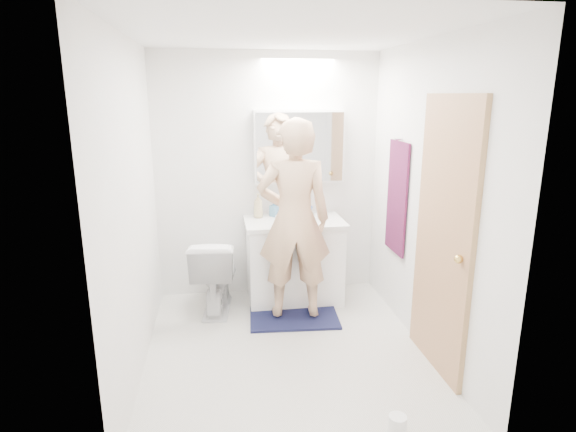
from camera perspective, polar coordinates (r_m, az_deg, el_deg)
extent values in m
plane|color=silver|center=(3.93, -0.17, -15.95)|extent=(2.50, 2.50, 0.00)
plane|color=white|center=(3.41, -0.21, 21.36)|extent=(2.50, 2.50, 0.00)
plane|color=white|center=(4.70, -2.47, 4.77)|extent=(2.50, 0.00, 2.50)
plane|color=white|center=(2.30, 4.47, -5.69)|extent=(2.50, 0.00, 2.50)
plane|color=white|center=(3.49, -18.33, 0.65)|extent=(0.00, 2.50, 2.50)
plane|color=white|center=(3.80, 16.46, 1.86)|extent=(0.00, 2.50, 2.50)
cube|color=white|center=(4.66, 0.74, -5.61)|extent=(0.90, 0.55, 0.78)
cube|color=white|center=(4.54, 0.76, -0.74)|extent=(0.95, 0.58, 0.04)
cylinder|color=white|center=(4.56, 0.70, -0.22)|extent=(0.36, 0.36, 0.03)
cylinder|color=silver|center=(4.72, 0.32, 1.13)|extent=(0.02, 0.02, 0.16)
cube|color=white|center=(4.62, 1.34, 8.39)|extent=(0.88, 0.14, 0.70)
cube|color=silver|center=(4.55, 1.50, 8.28)|extent=(0.84, 0.01, 0.66)
imported|color=white|center=(4.51, -8.79, -6.90)|extent=(0.48, 0.75, 0.72)
cube|color=#141F3F|center=(4.43, 0.71, -12.03)|extent=(0.84, 0.61, 0.02)
imported|color=#D7A981|center=(4.11, 0.75, -0.48)|extent=(0.67, 0.47, 1.77)
cube|color=tan|center=(3.53, 18.31, -2.56)|extent=(0.04, 0.80, 2.00)
sphere|color=gold|center=(3.28, 19.95, -4.93)|extent=(0.06, 0.06, 0.06)
cube|color=#151034|center=(4.30, 13.05, 2.15)|extent=(0.02, 0.42, 1.00)
cylinder|color=silver|center=(4.22, 13.28, 9.06)|extent=(0.07, 0.02, 0.02)
imported|color=tan|center=(4.60, -3.63, 1.26)|extent=(0.12, 0.12, 0.24)
imported|color=#5289B1|center=(4.66, -1.67, 0.95)|extent=(0.10, 0.10, 0.16)
imported|color=#3D65B7|center=(4.70, 2.40, 0.63)|extent=(0.12, 0.12, 0.09)
cylinder|color=white|center=(3.20, 13.12, -23.26)|extent=(0.11, 0.11, 0.10)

